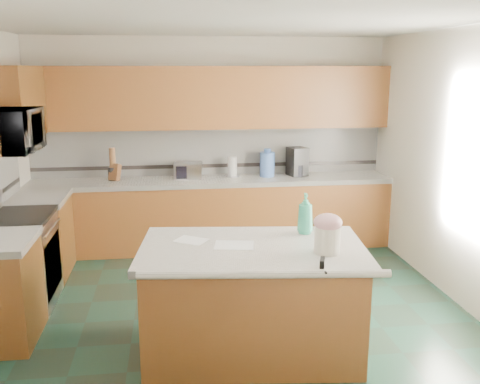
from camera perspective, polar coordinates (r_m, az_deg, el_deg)
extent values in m
plane|color=black|center=(5.26, -1.16, -12.90)|extent=(4.60, 4.60, 0.00)
plane|color=white|center=(4.75, -1.31, 17.87)|extent=(4.60, 4.60, 0.00)
cube|color=white|center=(7.10, -3.27, 5.34)|extent=(4.60, 0.04, 2.70)
cube|color=white|center=(2.61, 4.34, -8.32)|extent=(4.60, 0.04, 2.70)
cube|color=white|center=(5.57, 23.26, 2.15)|extent=(0.04, 4.60, 2.70)
cube|color=#472B0F|center=(6.98, -2.97, -2.52)|extent=(4.60, 0.60, 0.86)
cube|color=white|center=(6.87, -3.02, 1.18)|extent=(4.60, 0.64, 0.06)
cube|color=#472B0F|center=(6.86, -3.21, 10.02)|extent=(4.60, 0.33, 0.78)
cube|color=silver|center=(7.09, -3.23, 4.38)|extent=(4.60, 0.02, 0.63)
cube|color=black|center=(7.11, -3.21, 2.82)|extent=(4.60, 0.01, 0.05)
cube|color=#472B0F|center=(6.45, -20.51, -4.66)|extent=(0.60, 0.82, 0.86)
cube|color=white|center=(6.33, -20.84, -0.69)|extent=(0.64, 0.82, 0.06)
cube|color=#472B0F|center=(6.35, -22.53, 8.82)|extent=(0.33, 1.09, 0.78)
cube|color=#B7B7BC|center=(5.72, -22.26, -6.94)|extent=(0.60, 0.76, 0.88)
cube|color=black|center=(5.67, -19.37, -7.32)|extent=(0.02, 0.68, 0.55)
cube|color=black|center=(5.59, -22.66, -2.50)|extent=(0.62, 0.78, 0.04)
cylinder|color=#B7B7BC|center=(5.54, -19.36, -3.63)|extent=(0.02, 0.66, 0.02)
imported|color=#B7B7BC|center=(5.44, -23.43, 5.99)|extent=(0.50, 0.73, 0.41)
cube|color=#472B0F|center=(4.46, 1.31, -11.74)|extent=(1.78, 1.14, 0.86)
cube|color=white|center=(4.29, 1.34, -6.16)|extent=(1.89, 1.25, 0.06)
cylinder|color=white|center=(3.80, 2.57, -8.77)|extent=(1.78, 0.26, 0.06)
cylinder|color=silver|center=(4.15, 9.29, -5.04)|extent=(0.25, 0.25, 0.21)
ellipsoid|color=#CB8E97|center=(4.11, 9.36, -3.22)|extent=(0.22, 0.22, 0.14)
cylinder|color=tan|center=(4.10, 9.38, -2.59)|extent=(0.07, 0.02, 0.02)
sphere|color=tan|center=(4.09, 8.90, -2.61)|extent=(0.04, 0.04, 0.04)
sphere|color=tan|center=(4.11, 9.86, -2.57)|extent=(0.04, 0.04, 0.04)
imported|color=#34AC87|center=(4.59, 6.99, -2.29)|extent=(0.14, 0.14, 0.35)
cube|color=white|center=(4.29, -0.63, -5.68)|extent=(0.35, 0.28, 0.00)
cube|color=white|center=(4.43, -5.23, -5.15)|extent=(0.31, 0.30, 0.00)
cube|color=black|center=(3.89, 8.76, -7.73)|extent=(0.07, 0.11, 0.10)
cylinder|color=black|center=(3.84, 9.02, -8.34)|extent=(0.02, 0.08, 0.02)
cube|color=#472814|center=(6.91, -13.20, 2.07)|extent=(0.17, 0.19, 0.23)
cylinder|color=black|center=(6.94, -13.37, 1.93)|extent=(0.13, 0.13, 0.17)
cylinder|color=#472814|center=(6.91, -13.46, 3.60)|extent=(0.08, 0.08, 0.24)
cube|color=#B7B7BC|center=(6.87, -5.57, 2.26)|extent=(0.37, 0.26, 0.20)
cube|color=black|center=(6.76, -5.54, 2.09)|extent=(0.31, 0.01, 0.16)
cylinder|color=white|center=(6.96, -0.82, 2.72)|extent=(0.12, 0.12, 0.27)
cylinder|color=#B7B7BC|center=(6.98, -0.81, 1.71)|extent=(0.18, 0.18, 0.01)
cylinder|color=#4569B2|center=(6.98, 2.92, 2.96)|extent=(0.19, 0.19, 0.32)
cylinder|color=#4569B2|center=(6.95, 2.94, 4.45)|extent=(0.09, 0.09, 0.05)
cube|color=black|center=(7.08, 6.12, 3.25)|extent=(0.27, 0.29, 0.37)
cylinder|color=black|center=(7.05, 6.20, 2.31)|extent=(0.15, 0.15, 0.15)
imported|color=white|center=(7.09, 6.85, 2.55)|extent=(0.11, 0.11, 0.20)
cylinder|color=red|center=(7.07, 6.88, 3.46)|extent=(0.02, 0.02, 0.03)
cube|color=white|center=(5.36, 24.20, 3.31)|extent=(0.02, 1.40, 1.10)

